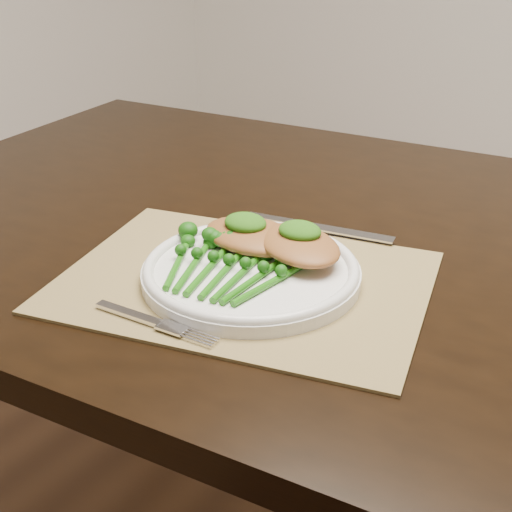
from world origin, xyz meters
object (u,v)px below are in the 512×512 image
Objects in this scene: chicken_fillet_left at (253,236)px; placemat at (244,281)px; dinner_plate at (251,271)px; dining_table at (365,458)px; broccolini_bundle at (223,273)px.

placemat is at bearing -61.75° from chicken_fillet_left.
chicken_fillet_left reaches higher than dinner_plate.
dinner_plate is (0.01, 0.01, 0.01)m from placemat.
placemat is at bearing -122.13° from dining_table.
placemat is at bearing -138.36° from dinner_plate.
dining_table is 3.95× the size of placemat.
broccolini_bundle reaches higher than placemat.
placemat is at bearing 61.19° from broccolini_bundle.
broccolini_bundle is (0.02, -0.09, -0.01)m from chicken_fillet_left.
broccolini_bundle is (-0.01, -0.03, 0.02)m from placemat.
dining_table is 12.56× the size of chicken_fillet_left.
chicken_fillet_left is (-0.03, 0.06, 0.03)m from placemat.
chicken_fillet_left is (-0.12, -0.14, 0.41)m from dining_table.
dining_table is 6.49× the size of dinner_plate.
placemat is 2.32× the size of broccolini_bundle.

